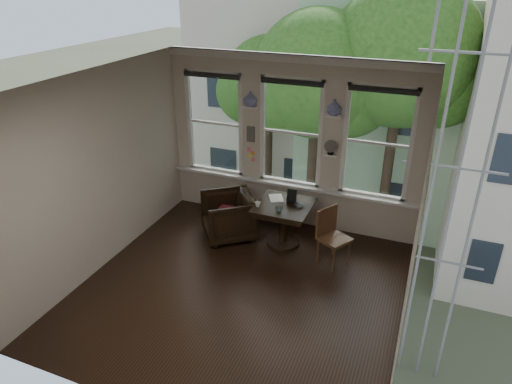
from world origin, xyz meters
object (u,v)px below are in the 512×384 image
at_px(table, 283,224).
at_px(side_chair_right, 334,238).
at_px(laptop, 293,205).
at_px(mug, 258,204).
at_px(armchair_left, 229,216).

xyz_separation_m(table, side_chair_right, (0.92, -0.26, 0.09)).
bearing_deg(side_chair_right, laptop, 100.78).
distance_m(table, side_chair_right, 0.96).
bearing_deg(table, laptop, 6.63).
bearing_deg(mug, side_chair_right, -1.49).
height_order(table, mug, mug).
xyz_separation_m(laptop, mug, (-0.53, -0.24, 0.03)).
bearing_deg(armchair_left, mug, 41.27).
distance_m(table, mug, 0.60).
xyz_separation_m(armchair_left, side_chair_right, (1.87, -0.15, 0.07)).
xyz_separation_m(table, armchair_left, (-0.95, -0.11, 0.02)).
relative_size(table, laptop, 2.96).
xyz_separation_m(side_chair_right, laptop, (-0.76, 0.28, 0.30)).
bearing_deg(side_chair_right, mug, 119.25).
distance_m(armchair_left, side_chair_right, 1.88).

